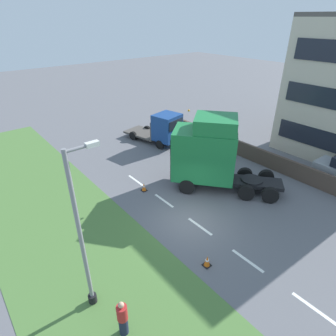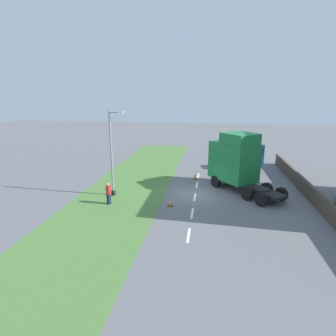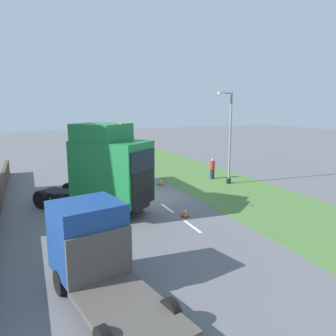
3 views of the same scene
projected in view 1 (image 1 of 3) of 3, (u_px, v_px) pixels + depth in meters
ground_plane at (191, 220)px, 16.05m from camera, size 120.00×120.00×0.00m
grass_verge at (95, 274)px, 12.70m from camera, size 7.00×44.00×0.01m
lane_markings at (200, 226)px, 15.57m from camera, size 0.16×14.60×0.00m
boundary_wall at (280, 164)px, 20.77m from camera, size 0.25×24.00×1.23m
lorry_cab at (208, 153)px, 18.09m from camera, size 6.26×6.86×5.09m
flatbed_truck at (163, 128)px, 24.85m from camera, size 3.22×5.81×2.86m
lamp_post at (84, 243)px, 10.02m from camera, size 1.29×0.34×6.87m
pedestrian at (123, 318)px, 9.99m from camera, size 0.39×0.39×1.66m
traffic_cone_lead at (144, 187)px, 18.64m from camera, size 0.36×0.36×0.58m
traffic_cone_trailing at (207, 261)px, 13.01m from camera, size 0.36×0.36×0.58m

